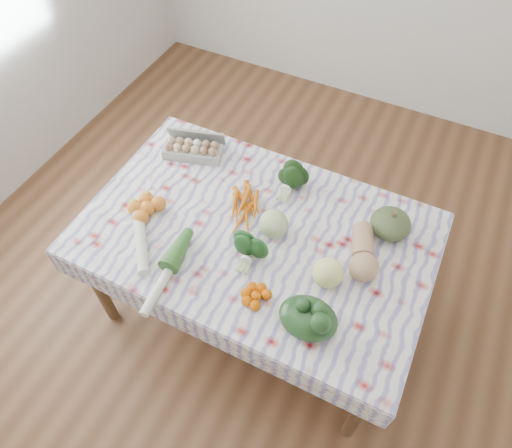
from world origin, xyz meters
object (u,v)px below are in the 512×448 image
at_px(butternut_squash, 364,252).
at_px(grapefruit, 328,273).
at_px(kabocha_squash, 391,224).
at_px(dining_table, 256,241).
at_px(cabbage, 274,224).
at_px(egg_carton, 192,151).

xyz_separation_m(butternut_squash, grapefruit, (-0.10, -0.18, 0.00)).
bearing_deg(kabocha_squash, dining_table, -153.80).
relative_size(dining_table, kabocha_squash, 8.41).
bearing_deg(cabbage, kabocha_squash, 26.99).
height_order(egg_carton, grapefruit, grapefruit).
xyz_separation_m(egg_carton, cabbage, (0.61, -0.28, 0.03)).
bearing_deg(kabocha_squash, cabbage, -153.01).
bearing_deg(butternut_squash, grapefruit, -139.51).
xyz_separation_m(kabocha_squash, butternut_squash, (-0.06, -0.21, 0.00)).
distance_m(kabocha_squash, cabbage, 0.55).
xyz_separation_m(dining_table, cabbage, (0.08, 0.03, 0.15)).
xyz_separation_m(cabbage, grapefruit, (0.32, -0.14, -0.00)).
relative_size(egg_carton, cabbage, 2.28).
xyz_separation_m(dining_table, grapefruit, (0.40, -0.11, 0.15)).
relative_size(egg_carton, grapefruit, 2.32).
bearing_deg(dining_table, kabocha_squash, 26.20).
relative_size(butternut_squash, grapefruit, 2.09).
bearing_deg(cabbage, butternut_squash, 5.37).
bearing_deg(kabocha_squash, grapefruit, -113.54).
height_order(dining_table, egg_carton, egg_carton).
bearing_deg(butternut_squash, dining_table, 168.99).
bearing_deg(cabbage, egg_carton, 155.63).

